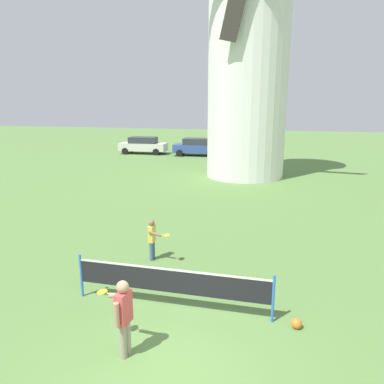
{
  "coord_description": "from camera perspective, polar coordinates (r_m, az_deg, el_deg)",
  "views": [
    {
      "loc": [
        1.88,
        -5.57,
        4.65
      ],
      "look_at": [
        -0.42,
        3.74,
        2.31
      ],
      "focal_mm": 34.25,
      "sensor_mm": 36.0,
      "label": 1
    }
  ],
  "objects": [
    {
      "name": "ground_plane",
      "position": [
        7.5,
        -4.15,
        -24.71
      ],
      "size": [
        120.0,
        120.0,
        0.0
      ],
      "primitive_type": "plane",
      "color": "#5B8442"
    },
    {
      "name": "windmill",
      "position": [
        24.01,
        8.82,
        21.48
      ],
      "size": [
        8.05,
        5.62,
        15.84
      ],
      "color": "white",
      "rests_on": "ground_plane"
    },
    {
      "name": "tennis_net",
      "position": [
        8.63,
        -3.28,
        -13.72
      ],
      "size": [
        4.65,
        0.06,
        1.1
      ],
      "color": "blue",
      "rests_on": "ground_plane"
    },
    {
      "name": "player_near",
      "position": [
        7.22,
        -10.7,
        -18.15
      ],
      "size": [
        0.8,
        0.69,
        1.54
      ],
      "color": "#9E937F",
      "rests_on": "ground_plane"
    },
    {
      "name": "player_far",
      "position": [
        11.15,
        -6.16,
        -7.04
      ],
      "size": [
        0.73,
        0.54,
        1.27
      ],
      "color": "slate",
      "rests_on": "ground_plane"
    },
    {
      "name": "stray_ball",
      "position": [
        8.52,
        15.97,
        -19.07
      ],
      "size": [
        0.23,
        0.23,
        0.23
      ],
      "primitive_type": "sphere",
      "color": "orange",
      "rests_on": "ground_plane"
    },
    {
      "name": "parked_car_cream",
      "position": [
        34.85,
        -7.61,
        7.26
      ],
      "size": [
        4.46,
        2.02,
        1.56
      ],
      "color": "silver",
      "rests_on": "ground_plane"
    },
    {
      "name": "parked_car_blue",
      "position": [
        33.26,
        0.67,
        7.07
      ],
      "size": [
        4.18,
        2.11,
        1.56
      ],
      "color": "#334C99",
      "rests_on": "ground_plane"
    }
  ]
}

